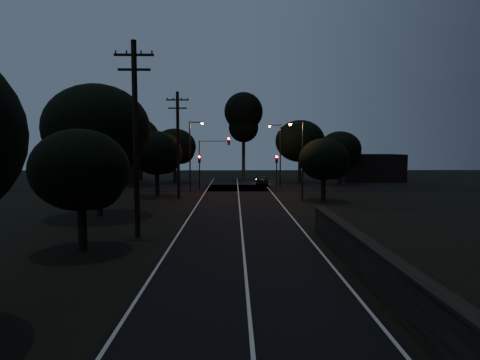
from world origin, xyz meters
name	(u,v)px	position (x,y,z in m)	size (l,w,h in m)	color
road_surface	(239,199)	(0.00, 31.12, 0.01)	(60.00, 70.00, 0.03)	black
utility_pole_mid	(136,136)	(-6.00, 15.00, 5.74)	(2.20, 0.30, 11.00)	black
utility_pole_far	(178,143)	(-6.00, 32.00, 5.48)	(2.20, 0.30, 10.50)	black
tree_left_b	(83,172)	(-7.83, 11.90, 3.90)	(4.74, 4.74, 6.02)	black
tree_left_c	(100,131)	(-10.23, 21.84, 6.27)	(7.67, 7.67, 9.69)	black
tree_left_d	(158,154)	(-8.31, 33.89, 4.38)	(5.33, 5.33, 6.76)	black
tree_far_nw	(176,148)	(-8.78, 49.88, 5.01)	(6.11, 6.11, 7.74)	black
tree_far_w	(134,140)	(-13.74, 45.85, 6.00)	(7.24, 7.24, 9.23)	black
tree_far_ne	(302,142)	(9.25, 49.86, 5.79)	(7.08, 7.08, 8.95)	black
tree_far_e	(342,150)	(14.20, 46.88, 4.69)	(5.71, 5.71, 7.24)	black
tree_right_a	(326,160)	(8.17, 29.91, 3.86)	(4.69, 4.69, 5.96)	black
tall_pine	(244,117)	(1.00, 55.00, 9.76)	(5.96, 5.96, 13.54)	black
building_left	(103,167)	(-20.00, 52.00, 2.20)	(10.00, 8.00, 4.40)	black
building_right	(368,167)	(20.00, 53.00, 2.00)	(9.00, 7.00, 4.00)	black
signal_left	(199,166)	(-4.60, 39.99, 2.84)	(0.28, 0.35, 4.10)	black
signal_right	(277,166)	(4.60, 39.99, 2.84)	(0.28, 0.35, 4.10)	black
signal_mast	(214,153)	(-2.91, 39.99, 4.34)	(3.70, 0.35, 6.25)	black
streetlight_a	(192,151)	(-5.31, 38.00, 4.64)	(1.66, 0.26, 8.00)	black
streetlight_b	(279,151)	(5.31, 44.00, 4.64)	(1.66, 0.26, 8.00)	black
streetlight_c	(301,155)	(5.83, 30.00, 4.35)	(1.46, 0.26, 7.50)	black
car	(262,180)	(3.20, 45.06, 0.68)	(1.61, 4.01, 1.37)	black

